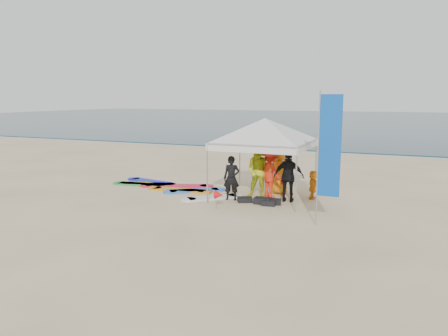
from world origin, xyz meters
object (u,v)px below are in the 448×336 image
canopy_tent (265,118)px  surfboard_spread (170,187)px  marker_pennant (219,195)px  person_black_b (289,177)px  feather_flag (329,148)px  person_orange_a (270,173)px  person_orange_b (280,171)px  person_black_a (232,178)px  person_seated (313,185)px  person_yellow (259,171)px

canopy_tent → surfboard_spread: canopy_tent is taller
marker_pennant → surfboard_spread: (-3.16, 2.34, -0.46)m
person_black_b → feather_flag: feather_flag is taller
person_orange_a → canopy_tent: 1.99m
canopy_tent → person_orange_a: bearing=38.4°
person_orange_b → canopy_tent: 2.20m
person_black_a → marker_pennant: 1.49m
person_orange_b → marker_pennant: size_ratio=2.72×
person_black_a → canopy_tent: bearing=24.5°
person_black_a → person_black_b: (1.93, 0.52, 0.11)m
marker_pennant → surfboard_spread: bearing=143.6°
person_orange_b → surfboard_spread: (-4.30, -0.73, -0.83)m
person_orange_a → feather_flag: bearing=160.1°
person_orange_a → feather_flag: feather_flag is taller
person_black_a → surfboard_spread: (-3.00, 0.88, -0.75)m
person_orange_b → surfboard_spread: bearing=14.8°
person_orange_a → canopy_tent: bearing=66.9°
person_orange_a → person_seated: size_ratio=1.74×
person_orange_b → person_yellow: bearing=69.7°
person_yellow → person_seated: size_ratio=1.91×
feather_flag → marker_pennant: bearing=172.2°
person_black_a → feather_flag: feather_flag is taller
person_orange_b → canopy_tent: (-0.33, -0.86, 2.00)m
person_seated → feather_flag: (1.05, -3.21, 1.72)m
person_black_b → person_seated: 1.10m
person_black_a → person_orange_a: size_ratio=0.88×
person_black_b → person_orange_b: size_ratio=1.03×
person_orange_a → person_seated: person_orange_a is taller
person_black_a → person_orange_a: (1.15, 0.91, 0.11)m
marker_pennant → surfboard_spread: marker_pennant is taller
person_seated → canopy_tent: 2.93m
person_black_a → marker_pennant: size_ratio=2.46×
person_seated → marker_pennant: size_ratio=1.61×
person_orange_b → feather_flag: size_ratio=0.46×
person_black_a → person_orange_b: size_ratio=0.90×
person_orange_b → person_black_a: bearing=56.5°
person_orange_b → person_seated: (1.33, -0.34, -0.35)m
person_black_b → canopy_tent: (-0.96, 0.24, 1.97)m
person_orange_b → feather_flag: bearing=128.9°
canopy_tent → feather_flag: bearing=-44.9°
canopy_tent → surfboard_spread: bearing=178.2°
marker_pennant → person_yellow: bearing=72.4°
person_orange_b → person_seated: 1.42m
person_black_b → person_seated: person_black_b is taller
person_yellow → person_orange_b: bearing=56.2°
surfboard_spread → canopy_tent: bearing=-1.8°
canopy_tent → person_seated: bearing=17.4°
person_black_a → feather_flag: (3.67, -1.93, 1.45)m
canopy_tent → marker_pennant: canopy_tent is taller
person_yellow → person_orange_a: (0.33, 0.29, -0.09)m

